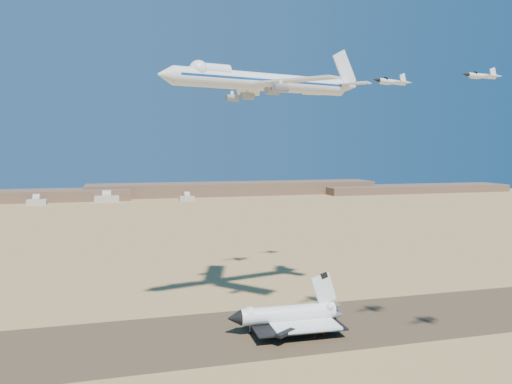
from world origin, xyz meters
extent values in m
plane|color=tan|center=(0.00, 0.00, 0.00)|extent=(1200.00, 1200.00, 0.00)
cube|color=brown|center=(0.00, 0.00, 0.03)|extent=(600.00, 50.00, 0.06)
cube|color=brown|center=(120.00, 540.00, 9.00)|extent=(420.00, 60.00, 18.00)
cube|color=brown|center=(400.00, 510.00, 5.50)|extent=(300.00, 60.00, 11.00)
cube|color=beige|center=(-140.00, 470.00, 3.25)|extent=(22.00, 14.00, 6.50)
cube|color=beige|center=(-60.00, 485.00, 3.75)|extent=(30.00, 15.00, 7.50)
cube|color=beige|center=(40.00, 475.00, 2.75)|extent=(19.00, 12.50, 5.50)
cylinder|color=white|center=(16.11, -2.37, 6.53)|extent=(34.94, 6.85, 6.09)
cone|color=black|center=(-3.69, -1.94, 6.53)|extent=(5.02, 5.89, 5.79)
sphere|color=white|center=(1.97, -2.07, 7.40)|extent=(5.66, 5.66, 5.66)
cube|color=white|center=(20.46, -2.47, 4.03)|extent=(24.50, 26.63, 0.98)
cube|color=black|center=(18.29, -2.42, 3.54)|extent=(33.21, 26.82, 0.54)
cube|color=white|center=(30.25, -2.68, 15.02)|extent=(10.10, 0.98, 12.53)
cylinder|color=gray|center=(1.97, -2.07, 1.74)|extent=(0.39, 0.39, 3.48)
cylinder|color=black|center=(1.97, -2.07, 0.60)|extent=(1.21, 0.52, 1.20)
cylinder|color=gray|center=(22.52, -7.96, 1.74)|extent=(0.39, 0.39, 3.48)
cylinder|color=black|center=(22.52, -7.96, 0.60)|extent=(1.21, 0.52, 1.20)
cylinder|color=gray|center=(22.76, 2.92, 1.74)|extent=(0.39, 0.39, 3.48)
cylinder|color=black|center=(22.76, 2.92, 0.60)|extent=(1.21, 0.52, 1.20)
cylinder|color=white|center=(11.81, 14.17, 92.35)|extent=(72.44, 23.51, 6.85)
cone|color=white|center=(-26.22, 5.13, 92.35)|extent=(6.80, 7.91, 6.85)
sphere|color=white|center=(-14.24, 7.98, 94.82)|extent=(7.07, 7.07, 7.07)
cube|color=white|center=(17.86, -2.01, 91.07)|extent=(28.47, 30.48, 0.75)
cube|color=white|center=(9.93, 31.34, 91.07)|extent=(17.44, 33.52, 0.75)
cube|color=white|center=(50.94, 16.31, 93.42)|extent=(12.37, 12.61, 0.54)
cube|color=white|center=(47.72, 29.86, 93.42)|extent=(9.02, 12.97, 0.54)
cube|color=white|center=(49.33, 23.09, 100.39)|extent=(12.05, 3.55, 15.31)
cylinder|color=gray|center=(11.96, 4.30, 87.86)|extent=(5.85, 3.95, 2.78)
cylinder|color=gray|center=(12.10, -5.58, 87.86)|extent=(5.85, 3.95, 2.78)
cylinder|color=gray|center=(7.50, 23.05, 87.86)|extent=(5.85, 3.95, 2.78)
cylinder|color=gray|center=(3.19, 31.93, 87.86)|extent=(5.85, 3.95, 2.78)
imported|color=#D6400C|center=(22.96, -12.03, 0.85)|extent=(0.44, 0.61, 1.58)
imported|color=#D6400C|center=(24.60, -9.88, 0.91)|extent=(0.62, 0.90, 1.70)
imported|color=#D6400C|center=(26.93, -11.06, 0.91)|extent=(1.04, 1.09, 1.71)
cylinder|color=white|center=(43.03, -26.10, 88.36)|extent=(12.50, 6.13, 1.50)
cone|color=black|center=(35.86, -28.95, 88.36)|extent=(3.10, 2.32, 1.39)
sphere|color=black|center=(40.04, -27.29, 88.90)|extent=(1.50, 1.50, 1.50)
cube|color=white|center=(44.03, -25.71, 88.15)|extent=(6.64, 9.35, 0.27)
cube|color=white|center=(48.01, -24.13, 88.36)|extent=(4.17, 5.85, 0.21)
cube|color=white|center=(48.21, -24.05, 89.86)|extent=(3.11, 1.44, 3.62)
cylinder|color=white|center=(61.40, -45.13, 88.29)|extent=(11.24, 3.49, 1.31)
cone|color=black|center=(54.81, -46.46, 88.29)|extent=(2.62, 1.67, 1.21)
sphere|color=black|center=(58.65, -45.69, 88.76)|extent=(1.31, 1.31, 1.31)
cube|color=white|center=(62.32, -44.95, 88.10)|extent=(4.68, 7.97, 0.23)
cube|color=white|center=(65.98, -44.21, 88.29)|extent=(2.94, 4.98, 0.19)
cube|color=white|center=(66.16, -44.18, 89.60)|extent=(2.82, 0.79, 3.16)
cylinder|color=white|center=(28.65, 57.45, 95.86)|extent=(13.22, 2.93, 1.53)
cone|color=black|center=(20.82, 56.60, 95.86)|extent=(2.98, 1.72, 1.42)
sphere|color=black|center=(25.38, 57.10, 96.41)|extent=(1.53, 1.53, 1.53)
cube|color=white|center=(29.73, 57.57, 95.64)|extent=(4.75, 9.11, 0.27)
cube|color=white|center=(34.09, 58.04, 95.86)|extent=(2.98, 5.70, 0.22)
cube|color=white|center=(34.30, 58.06, 97.39)|extent=(3.32, 0.63, 3.70)
cylinder|color=white|center=(54.11, 72.58, 95.38)|extent=(10.90, 1.93, 1.26)
cone|color=black|center=(47.62, 72.18, 95.38)|extent=(2.42, 1.32, 1.17)
sphere|color=black|center=(51.41, 72.41, 95.83)|extent=(1.26, 1.26, 1.26)
cube|color=white|center=(55.01, 72.64, 95.20)|extent=(3.60, 7.41, 0.23)
cube|color=white|center=(58.62, 72.86, 95.38)|extent=(2.26, 4.63, 0.18)
cube|color=white|center=(58.80, 72.87, 96.65)|extent=(2.74, 0.39, 3.06)
camera|label=1|loc=(-41.66, -171.56, 66.80)|focal=35.00mm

